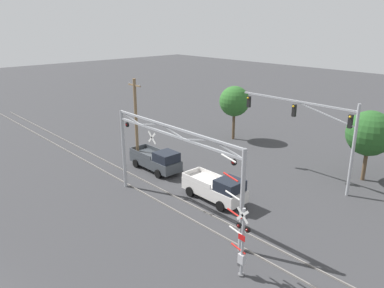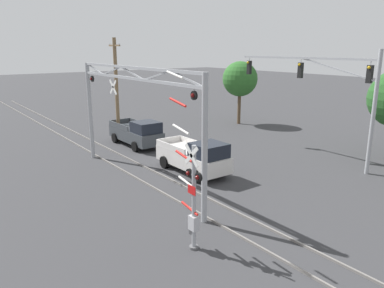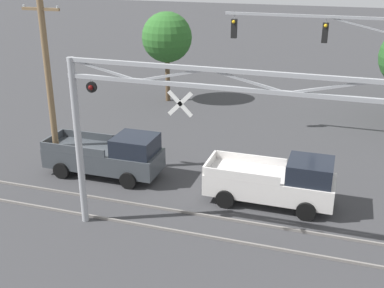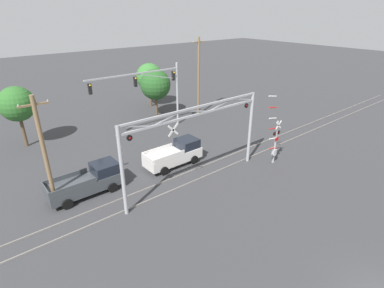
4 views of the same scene
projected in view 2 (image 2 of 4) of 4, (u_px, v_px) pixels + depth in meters
The scene contains 9 objects.
rail_track_near at pixel (140, 180), 21.21m from camera, with size 80.00×0.08×0.10m, color gray.
rail_track_far at pixel (162, 175), 22.04m from camera, with size 80.00×0.08×0.10m, color gray.
crossing_gantry at pixel (133, 105), 19.98m from camera, with size 12.56×0.29×6.41m.
crossing_signal_mast at pixel (192, 194), 13.66m from camera, with size 2.09×0.35×6.53m.
traffic_signal_span at pixel (333, 85), 23.42m from camera, with size 10.78×0.39×7.29m.
pickup_truck_lead at pixel (195, 157), 22.40m from camera, with size 5.24×2.19×2.10m.
pickup_truck_following at pixel (137, 133), 28.65m from camera, with size 5.44×2.19×2.10m.
utility_pole_left at pixel (117, 89), 29.66m from camera, with size 1.80×0.28×8.12m.
background_tree_far_left_verge at pixel (240, 79), 36.30m from camera, with size 3.39×3.39×6.13m.
Camera 2 is at (17.81, 4.95, 7.32)m, focal length 35.00 mm.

